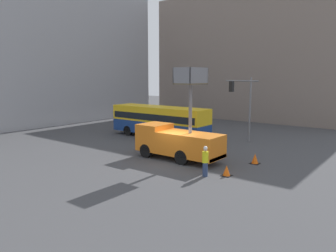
# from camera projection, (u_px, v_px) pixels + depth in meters

# --- Properties ---
(ground_plane) EXTENTS (120.00, 120.00, 0.00)m
(ground_plane) POSITION_uv_depth(u_px,v_px,m) (173.00, 162.00, 23.15)
(ground_plane) COLOR #424244
(building_backdrop_side) EXTENTS (10.00, 28.00, 17.52)m
(building_backdrop_side) POSITION_uv_depth(u_px,v_px,m) (256.00, 57.00, 47.32)
(building_backdrop_side) COLOR gray
(building_backdrop_side) RESTS_ON ground_plane
(utility_truck) EXTENTS (2.32, 6.57, 6.63)m
(utility_truck) POSITION_uv_depth(u_px,v_px,m) (177.00, 140.00, 23.84)
(utility_truck) COLOR orange
(utility_truck) RESTS_ON ground_plane
(city_bus) EXTENTS (2.61, 10.49, 3.08)m
(city_bus) POSITION_uv_depth(u_px,v_px,m) (159.00, 119.00, 32.37)
(city_bus) COLOR navy
(city_bus) RESTS_ON ground_plane
(traffic_light_pole) EXTENTS (3.43, 3.18, 5.94)m
(traffic_light_pole) POSITION_uv_depth(u_px,v_px,m) (244.00, 99.00, 29.16)
(traffic_light_pole) COLOR slate
(traffic_light_pole) RESTS_ON ground_plane
(road_worker_near_truck) EXTENTS (0.38, 0.38, 1.88)m
(road_worker_near_truck) POSITION_uv_depth(u_px,v_px,m) (205.00, 161.00, 19.84)
(road_worker_near_truck) COLOR navy
(road_worker_near_truck) RESTS_ON ground_plane
(road_worker_directing) EXTENTS (0.38, 0.38, 1.74)m
(road_worker_directing) POSITION_uv_depth(u_px,v_px,m) (191.00, 142.00, 26.16)
(road_worker_directing) COLOR navy
(road_worker_directing) RESTS_ON ground_plane
(traffic_cone_near_truck) EXTENTS (0.62, 0.62, 0.71)m
(traffic_cone_near_truck) POSITION_uv_depth(u_px,v_px,m) (255.00, 159.00, 22.80)
(traffic_cone_near_truck) COLOR black
(traffic_cone_near_truck) RESTS_ON ground_plane
(traffic_cone_mid_road) EXTENTS (0.58, 0.58, 0.66)m
(traffic_cone_mid_road) POSITION_uv_depth(u_px,v_px,m) (227.00, 171.00, 20.00)
(traffic_cone_mid_road) COLOR black
(traffic_cone_mid_road) RESTS_ON ground_plane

